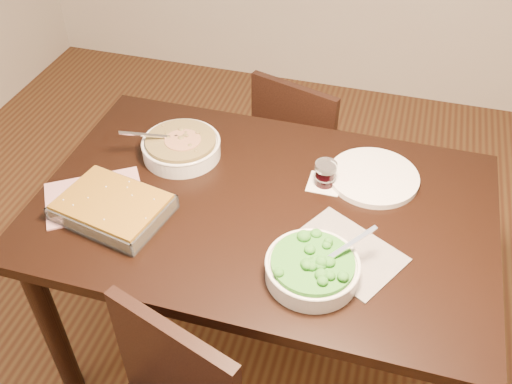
{
  "coord_description": "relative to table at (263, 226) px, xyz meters",
  "views": [
    {
      "loc": [
        0.34,
        -1.25,
        1.95
      ],
      "look_at": [
        -0.02,
        -0.01,
        0.8
      ],
      "focal_mm": 40.0,
      "sensor_mm": 36.0,
      "label": 1
    }
  ],
  "objects": [
    {
      "name": "stew_bowl",
      "position": [
        -0.33,
        0.16,
        0.13
      ],
      "size": [
        0.28,
        0.27,
        0.1
      ],
      "color": "silver",
      "rests_on": "table"
    },
    {
      "name": "magazine_a",
      "position": [
        -0.52,
        -0.12,
        0.1
      ],
      "size": [
        0.37,
        0.34,
        0.01
      ],
      "primitive_type": "cube",
      "rotation": [
        0.0,
        0.0,
        0.59
      ],
      "color": "#A12E44",
      "rests_on": "table"
    },
    {
      "name": "magazine_b",
      "position": [
        0.28,
        -0.13,
        0.1
      ],
      "size": [
        0.37,
        0.33,
        0.01
      ],
      "primitive_type": "cube",
      "rotation": [
        0.0,
        0.0,
        -0.51
      ],
      "color": "#292A31",
      "rests_on": "table"
    },
    {
      "name": "dinner_plate",
      "position": [
        0.31,
        0.21,
        0.11
      ],
      "size": [
        0.29,
        0.29,
        0.02
      ],
      "primitive_type": "cylinder",
      "color": "white",
      "rests_on": "table"
    },
    {
      "name": "wine_tumbler",
      "position": [
        0.16,
        0.15,
        0.14
      ],
      "size": [
        0.07,
        0.07,
        0.08
      ],
      "color": "black",
      "rests_on": "coaster"
    },
    {
      "name": "ground",
      "position": [
        0.0,
        0.0,
        -0.65
      ],
      "size": [
        4.0,
        4.0,
        0.0
      ],
      "primitive_type": "plane",
      "color": "#402112",
      "rests_on": "ground"
    },
    {
      "name": "coaster",
      "position": [
        0.16,
        0.15,
        0.1
      ],
      "size": [
        0.1,
        0.1,
        0.0
      ],
      "primitive_type": "cube",
      "color": "white",
      "rests_on": "table"
    },
    {
      "name": "baking_dish",
      "position": [
        -0.42,
        -0.17,
        0.12
      ],
      "size": [
        0.36,
        0.29,
        0.06
      ],
      "rotation": [
        0.0,
        0.0,
        -0.2
      ],
      "color": "silver",
      "rests_on": "table"
    },
    {
      "name": "chair_far",
      "position": [
        -0.02,
        0.71,
        -0.2
      ],
      "size": [
        0.47,
        0.47,
        0.81
      ],
      "rotation": [
        0.0,
        0.0,
        2.84
      ],
      "color": "black",
      "rests_on": "ground"
    },
    {
      "name": "table",
      "position": [
        0.0,
        0.0,
        0.0
      ],
      "size": [
        1.4,
        0.9,
        0.75
      ],
      "color": "black",
      "rests_on": "ground"
    },
    {
      "name": "broccoli_bowl",
      "position": [
        0.2,
        -0.24,
        0.13
      ],
      "size": [
        0.26,
        0.26,
        0.1
      ],
      "color": "silver",
      "rests_on": "table"
    }
  ]
}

